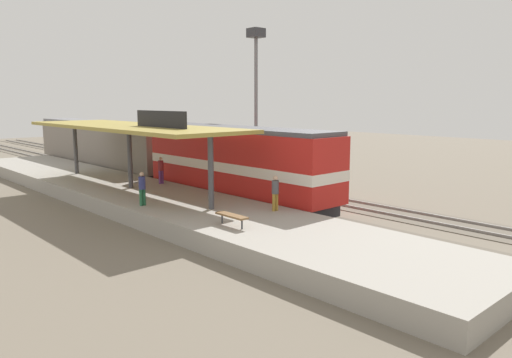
{
  "coord_description": "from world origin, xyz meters",
  "views": [
    {
      "loc": [
        -18.81,
        -26.63,
        6.13
      ],
      "look_at": [
        -1.38,
        -7.73,
        2.0
      ],
      "focal_mm": 34.24,
      "sensor_mm": 36.0,
      "label": 1
    }
  ],
  "objects_px": {
    "light_mast": "(256,72)",
    "person_waiting": "(275,191)",
    "person_boarding": "(161,169)",
    "platform_bench": "(232,216)",
    "person_walking": "(142,187)",
    "locomotive": "(237,164)",
    "passenger_carriage_single": "(102,145)"
  },
  "relations": [
    {
      "from": "platform_bench",
      "to": "person_walking",
      "type": "relative_size",
      "value": 0.99
    },
    {
      "from": "light_mast",
      "to": "person_boarding",
      "type": "relative_size",
      "value": 6.84
    },
    {
      "from": "person_waiting",
      "to": "passenger_carriage_single",
      "type": "bearing_deg",
      "value": 83.79
    },
    {
      "from": "platform_bench",
      "to": "person_boarding",
      "type": "distance_m",
      "value": 11.84
    },
    {
      "from": "light_mast",
      "to": "person_boarding",
      "type": "height_order",
      "value": "light_mast"
    },
    {
      "from": "platform_bench",
      "to": "person_waiting",
      "type": "relative_size",
      "value": 0.99
    },
    {
      "from": "person_waiting",
      "to": "person_boarding",
      "type": "distance_m",
      "value": 10.46
    },
    {
      "from": "platform_bench",
      "to": "locomotive",
      "type": "relative_size",
      "value": 0.12
    },
    {
      "from": "platform_bench",
      "to": "light_mast",
      "type": "relative_size",
      "value": 0.15
    },
    {
      "from": "light_mast",
      "to": "person_waiting",
      "type": "relative_size",
      "value": 6.84
    },
    {
      "from": "locomotive",
      "to": "light_mast",
      "type": "distance_m",
      "value": 11.93
    },
    {
      "from": "person_walking",
      "to": "person_boarding",
      "type": "bearing_deg",
      "value": 50.17
    },
    {
      "from": "passenger_carriage_single",
      "to": "person_boarding",
      "type": "xyz_separation_m",
      "value": [
        -2.44,
        -13.42,
        -0.46
      ]
    },
    {
      "from": "locomotive",
      "to": "person_boarding",
      "type": "relative_size",
      "value": 8.44
    },
    {
      "from": "platform_bench",
      "to": "person_waiting",
      "type": "bearing_deg",
      "value": 13.61
    },
    {
      "from": "person_waiting",
      "to": "locomotive",
      "type": "bearing_deg",
      "value": 66.17
    },
    {
      "from": "platform_bench",
      "to": "person_walking",
      "type": "distance_m",
      "value": 6.27
    },
    {
      "from": "light_mast",
      "to": "person_waiting",
      "type": "height_order",
      "value": "light_mast"
    },
    {
      "from": "platform_bench",
      "to": "person_walking",
      "type": "xyz_separation_m",
      "value": [
        -0.67,
        6.22,
        0.51
      ]
    },
    {
      "from": "platform_bench",
      "to": "light_mast",
      "type": "xyz_separation_m",
      "value": [
        13.8,
        13.46,
        7.05
      ]
    },
    {
      "from": "passenger_carriage_single",
      "to": "light_mast",
      "type": "relative_size",
      "value": 1.71
    },
    {
      "from": "person_waiting",
      "to": "person_boarding",
      "type": "xyz_separation_m",
      "value": [
        0.16,
        10.46,
        0.0
      ]
    },
    {
      "from": "person_boarding",
      "to": "person_waiting",
      "type": "bearing_deg",
      "value": -90.85
    },
    {
      "from": "locomotive",
      "to": "person_boarding",
      "type": "distance_m",
      "value": 5.22
    },
    {
      "from": "person_waiting",
      "to": "light_mast",
      "type": "bearing_deg",
      "value": 50.54
    },
    {
      "from": "passenger_carriage_single",
      "to": "person_walking",
      "type": "height_order",
      "value": "passenger_carriage_single"
    },
    {
      "from": "locomotive",
      "to": "person_waiting",
      "type": "bearing_deg",
      "value": -113.83
    },
    {
      "from": "passenger_carriage_single",
      "to": "person_boarding",
      "type": "bearing_deg",
      "value": -100.31
    },
    {
      "from": "person_waiting",
      "to": "person_walking",
      "type": "height_order",
      "value": "same"
    },
    {
      "from": "locomotive",
      "to": "person_walking",
      "type": "xyz_separation_m",
      "value": [
        -6.67,
        -0.49,
        -0.56
      ]
    },
    {
      "from": "platform_bench",
      "to": "locomotive",
      "type": "distance_m",
      "value": 9.06
    },
    {
      "from": "passenger_carriage_single",
      "to": "person_waiting",
      "type": "bearing_deg",
      "value": -96.21
    }
  ]
}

